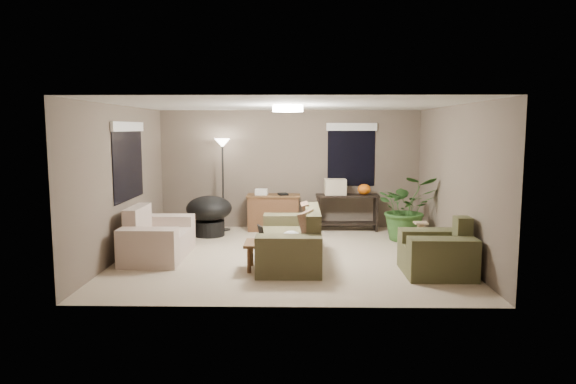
{
  "coord_description": "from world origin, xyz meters",
  "views": [
    {
      "loc": [
        0.15,
        -8.41,
        2.13
      ],
      "look_at": [
        0.0,
        0.2,
        1.05
      ],
      "focal_mm": 32.0,
      "sensor_mm": 36.0,
      "label": 1
    }
  ],
  "objects_px": {
    "cat_scratching_post": "(420,238)",
    "floor_lamp": "(222,154)",
    "main_sofa": "(292,243)",
    "console_table": "(347,210)",
    "coffee_table": "(278,246)",
    "houseplant": "(406,215)",
    "loveseat": "(157,239)",
    "armchair": "(438,254)",
    "desk": "(274,212)",
    "papasan_chair": "(209,213)"
  },
  "relations": [
    {
      "from": "floor_lamp",
      "to": "papasan_chair",
      "type": "bearing_deg",
      "value": -109.63
    },
    {
      "from": "coffee_table",
      "to": "papasan_chair",
      "type": "distance_m",
      "value": 2.83
    },
    {
      "from": "console_table",
      "to": "armchair",
      "type": "bearing_deg",
      "value": -72.61
    },
    {
      "from": "loveseat",
      "to": "desk",
      "type": "distance_m",
      "value": 2.93
    },
    {
      "from": "loveseat",
      "to": "floor_lamp",
      "type": "height_order",
      "value": "floor_lamp"
    },
    {
      "from": "console_table",
      "to": "main_sofa",
      "type": "bearing_deg",
      "value": -113.99
    },
    {
      "from": "main_sofa",
      "to": "cat_scratching_post",
      "type": "height_order",
      "value": "main_sofa"
    },
    {
      "from": "desk",
      "to": "papasan_chair",
      "type": "height_order",
      "value": "papasan_chair"
    },
    {
      "from": "desk",
      "to": "papasan_chair",
      "type": "xyz_separation_m",
      "value": [
        -1.25,
        -0.56,
        0.09
      ]
    },
    {
      "from": "main_sofa",
      "to": "coffee_table",
      "type": "bearing_deg",
      "value": -112.08
    },
    {
      "from": "main_sofa",
      "to": "coffee_table",
      "type": "relative_size",
      "value": 2.2
    },
    {
      "from": "armchair",
      "to": "main_sofa",
      "type": "bearing_deg",
      "value": 161.14
    },
    {
      "from": "loveseat",
      "to": "console_table",
      "type": "relative_size",
      "value": 1.23
    },
    {
      "from": "coffee_table",
      "to": "floor_lamp",
      "type": "xyz_separation_m",
      "value": [
        -1.25,
        2.99,
        1.24
      ]
    },
    {
      "from": "floor_lamp",
      "to": "cat_scratching_post",
      "type": "height_order",
      "value": "floor_lamp"
    },
    {
      "from": "papasan_chair",
      "to": "cat_scratching_post",
      "type": "relative_size",
      "value": 2.36
    },
    {
      "from": "console_table",
      "to": "houseplant",
      "type": "xyz_separation_m",
      "value": [
        1.04,
        -0.94,
        0.05
      ]
    },
    {
      "from": "main_sofa",
      "to": "console_table",
      "type": "relative_size",
      "value": 1.69
    },
    {
      "from": "main_sofa",
      "to": "desk",
      "type": "height_order",
      "value": "main_sofa"
    },
    {
      "from": "main_sofa",
      "to": "console_table",
      "type": "height_order",
      "value": "main_sofa"
    },
    {
      "from": "armchair",
      "to": "desk",
      "type": "xyz_separation_m",
      "value": [
        -2.55,
        3.19,
        0.08
      ]
    },
    {
      "from": "cat_scratching_post",
      "to": "floor_lamp",
      "type": "bearing_deg",
      "value": 155.01
    },
    {
      "from": "papasan_chair",
      "to": "houseplant",
      "type": "distance_m",
      "value": 3.83
    },
    {
      "from": "main_sofa",
      "to": "floor_lamp",
      "type": "xyz_separation_m",
      "value": [
        -1.47,
        2.47,
        1.3
      ]
    },
    {
      "from": "loveseat",
      "to": "papasan_chair",
      "type": "distance_m",
      "value": 1.82
    },
    {
      "from": "loveseat",
      "to": "console_table",
      "type": "xyz_separation_m",
      "value": [
        3.36,
        2.32,
        0.14
      ]
    },
    {
      "from": "main_sofa",
      "to": "papasan_chair",
      "type": "distance_m",
      "value": 2.54
    },
    {
      "from": "armchair",
      "to": "console_table",
      "type": "bearing_deg",
      "value": 107.39
    },
    {
      "from": "houseplant",
      "to": "cat_scratching_post",
      "type": "distance_m",
      "value": 0.87
    },
    {
      "from": "main_sofa",
      "to": "papasan_chair",
      "type": "height_order",
      "value": "main_sofa"
    },
    {
      "from": "loveseat",
      "to": "armchair",
      "type": "height_order",
      "value": "same"
    },
    {
      "from": "coffee_table",
      "to": "cat_scratching_post",
      "type": "relative_size",
      "value": 2.0
    },
    {
      "from": "loveseat",
      "to": "desk",
      "type": "relative_size",
      "value": 1.45
    },
    {
      "from": "armchair",
      "to": "cat_scratching_post",
      "type": "relative_size",
      "value": 2.0
    },
    {
      "from": "main_sofa",
      "to": "coffee_table",
      "type": "distance_m",
      "value": 0.57
    },
    {
      "from": "desk",
      "to": "houseplant",
      "type": "distance_m",
      "value": 2.72
    },
    {
      "from": "main_sofa",
      "to": "houseplant",
      "type": "xyz_separation_m",
      "value": [
        2.15,
        1.57,
        0.19
      ]
    },
    {
      "from": "main_sofa",
      "to": "desk",
      "type": "xyz_separation_m",
      "value": [
        -0.42,
        2.47,
        0.08
      ]
    },
    {
      "from": "armchair",
      "to": "cat_scratching_post",
      "type": "height_order",
      "value": "armchair"
    },
    {
      "from": "console_table",
      "to": "cat_scratching_post",
      "type": "height_order",
      "value": "console_table"
    },
    {
      "from": "console_table",
      "to": "houseplant",
      "type": "distance_m",
      "value": 1.4
    },
    {
      "from": "loveseat",
      "to": "houseplant",
      "type": "xyz_separation_m",
      "value": [
        4.4,
        1.38,
        0.19
      ]
    },
    {
      "from": "desk",
      "to": "cat_scratching_post",
      "type": "height_order",
      "value": "desk"
    },
    {
      "from": "papasan_chair",
      "to": "floor_lamp",
      "type": "height_order",
      "value": "floor_lamp"
    },
    {
      "from": "desk",
      "to": "houseplant",
      "type": "xyz_separation_m",
      "value": [
        2.57,
        -0.9,
        0.11
      ]
    },
    {
      "from": "loveseat",
      "to": "cat_scratching_post",
      "type": "bearing_deg",
      "value": 7.12
    },
    {
      "from": "desk",
      "to": "cat_scratching_post",
      "type": "xyz_separation_m",
      "value": [
        2.65,
        -1.72,
        -0.16
      ]
    },
    {
      "from": "main_sofa",
      "to": "floor_lamp",
      "type": "distance_m",
      "value": 3.15
    },
    {
      "from": "cat_scratching_post",
      "to": "houseplant",
      "type": "bearing_deg",
      "value": 95.32
    },
    {
      "from": "desk",
      "to": "papasan_chair",
      "type": "distance_m",
      "value": 1.37
    }
  ]
}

